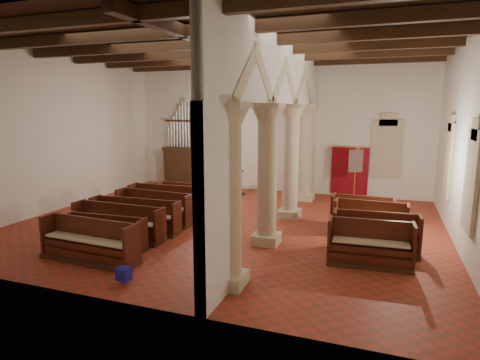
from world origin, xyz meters
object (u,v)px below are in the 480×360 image
Objects in this scene: nave_pew_0 at (90,247)px; aisle_pew_0 at (370,250)px; pipe_organ at (185,159)px; lectern at (238,184)px; processional_banner at (354,187)px.

nave_pew_0 is 1.33× the size of aisle_pew_0.
pipe_organ is 10.18m from nave_pew_0.
pipe_organ is 3.39× the size of lectern.
aisle_pew_0 is at bearing -105.84° from processional_banner.
lectern is 0.52× the size of processional_banner.
lectern is at bearing 150.70° from processional_banner.
lectern reaches higher than nave_pew_0.
processional_banner reaches higher than aisle_pew_0.
nave_pew_0 is (-0.89, -8.76, -0.17)m from lectern.
pipe_organ reaches higher than nave_pew_0.
processional_banner is at bearing 14.99° from lectern.
lectern is 8.90m from aisle_pew_0.
aisle_pew_0 is at bearing -39.78° from pipe_organ.
processional_banner reaches higher than lectern.
nave_pew_0 is at bearing -165.44° from aisle_pew_0.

